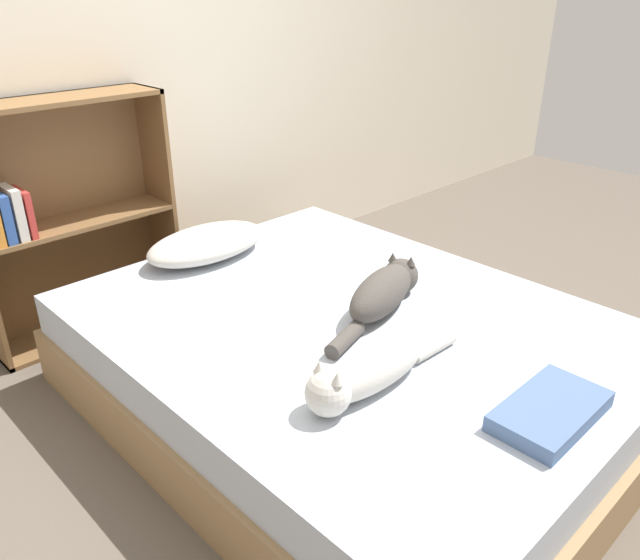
{
  "coord_description": "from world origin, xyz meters",
  "views": [
    {
      "loc": [
        -1.44,
        -1.33,
        1.49
      ],
      "look_at": [
        0.0,
        0.15,
        0.49
      ],
      "focal_mm": 35.0,
      "sensor_mm": 36.0,
      "label": 1
    }
  ],
  "objects_px": {
    "cat_dark": "(384,291)",
    "pillow": "(207,243)",
    "cat_light": "(365,374)",
    "bookshelf": "(63,218)",
    "bed": "(348,364)"
  },
  "relations": [
    {
      "from": "bed",
      "to": "pillow",
      "type": "height_order",
      "value": "pillow"
    },
    {
      "from": "cat_dark",
      "to": "pillow",
      "type": "bearing_deg",
      "value": 86.55
    },
    {
      "from": "bed",
      "to": "cat_light",
      "type": "xyz_separation_m",
      "value": [
        -0.29,
        -0.34,
        0.26
      ]
    },
    {
      "from": "cat_dark",
      "to": "cat_light",
      "type": "bearing_deg",
      "value": -161.66
    },
    {
      "from": "cat_light",
      "to": "cat_dark",
      "type": "height_order",
      "value": "cat_dark"
    },
    {
      "from": "bed",
      "to": "bookshelf",
      "type": "xyz_separation_m",
      "value": [
        -0.46,
        1.3,
        0.35
      ]
    },
    {
      "from": "bed",
      "to": "pillow",
      "type": "bearing_deg",
      "value": 93.25
    },
    {
      "from": "bed",
      "to": "bookshelf",
      "type": "bearing_deg",
      "value": 109.43
    },
    {
      "from": "bed",
      "to": "pillow",
      "type": "relative_size",
      "value": 3.54
    },
    {
      "from": "cat_light",
      "to": "bookshelf",
      "type": "relative_size",
      "value": 0.59
    },
    {
      "from": "pillow",
      "to": "bed",
      "type": "bearing_deg",
      "value": -86.75
    },
    {
      "from": "cat_light",
      "to": "cat_dark",
      "type": "distance_m",
      "value": 0.53
    },
    {
      "from": "bookshelf",
      "to": "bed",
      "type": "bearing_deg",
      "value": -70.57
    },
    {
      "from": "pillow",
      "to": "bookshelf",
      "type": "distance_m",
      "value": 0.64
    },
    {
      "from": "bed",
      "to": "cat_light",
      "type": "bearing_deg",
      "value": -130.6
    }
  ]
}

